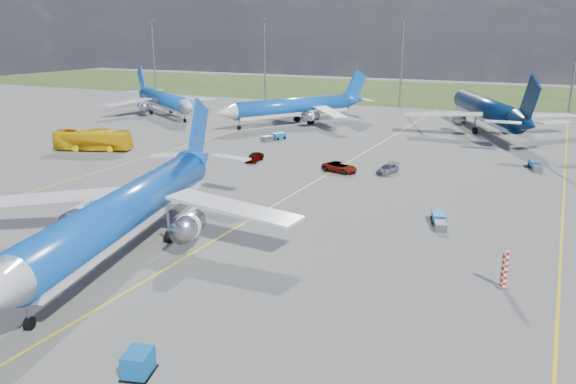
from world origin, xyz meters
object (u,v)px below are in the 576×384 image
at_px(uld_container, 138,363).
at_px(baggage_tug_w, 439,220).
at_px(apron_bus, 93,140).
at_px(baggage_tug_e, 536,166).
at_px(bg_jet_nnw, 294,124).
at_px(bg_jet_n, 485,131).
at_px(warning_post, 505,269).
at_px(service_car_c, 388,169).
at_px(service_car_a, 255,157).
at_px(service_car_b, 340,167).
at_px(main_airliner, 130,250).
at_px(baggage_tug_c, 274,137).
at_px(bg_jet_nw, 165,115).

relative_size(uld_container, baggage_tug_w, 0.39).
distance_m(apron_bus, baggage_tug_e, 70.02).
height_order(bg_jet_nnw, baggage_tug_e, bg_jet_nnw).
height_order(bg_jet_nnw, bg_jet_n, bg_jet_n).
bearing_deg(apron_bus, warning_post, -131.51).
bearing_deg(baggage_tug_w, service_car_c, 103.81).
bearing_deg(service_car_a, bg_jet_nnw, 100.87).
bearing_deg(apron_bus, baggage_tug_w, -122.83).
height_order(uld_container, baggage_tug_w, uld_container).
height_order(bg_jet_n, service_car_c, bg_jet_n).
height_order(service_car_b, service_car_c, service_car_b).
bearing_deg(baggage_tug_w, bg_jet_n, 76.86).
height_order(main_airliner, baggage_tug_w, main_airliner).
xyz_separation_m(bg_jet_nnw, baggage_tug_e, (49.36, -21.78, 0.50)).
xyz_separation_m(bg_jet_nnw, service_car_c, (30.70, -33.51, 0.64)).
bearing_deg(uld_container, main_airliner, 116.33).
height_order(bg_jet_nnw, baggage_tug_w, bg_jet_nnw).
distance_m(warning_post, baggage_tug_c, 64.85).
height_order(uld_container, apron_bus, apron_bus).
bearing_deg(bg_jet_n, uld_container, 61.05).
relative_size(bg_jet_nnw, service_car_a, 9.63).
bearing_deg(warning_post, apron_bus, 159.45).
distance_m(warning_post, apron_bus, 72.14).
relative_size(bg_jet_n, service_car_a, 11.29).
bearing_deg(bg_jet_nw, warning_post, -94.73).
xyz_separation_m(uld_container, baggage_tug_w, (10.40, 34.37, -0.25)).
xyz_separation_m(warning_post, service_car_a, (-39.12, 29.96, -0.78)).
xyz_separation_m(service_car_a, baggage_tug_e, (39.19, 13.52, -0.21)).
bearing_deg(service_car_b, main_airliner, -177.72).
xyz_separation_m(bg_jet_n, baggage_tug_e, (11.01, -30.67, 0.50)).
height_order(service_car_a, baggage_tug_w, service_car_a).
height_order(bg_jet_nnw, service_car_a, bg_jet_nnw).
distance_m(bg_jet_nnw, main_airliner, 74.24).
relative_size(bg_jet_nw, bg_jet_n, 0.83).
height_order(uld_container, baggage_tug_c, uld_container).
distance_m(service_car_a, baggage_tug_c, 17.99).
height_order(baggage_tug_c, baggage_tug_e, baggage_tug_c).
bearing_deg(baggage_tug_e, baggage_tug_w, -115.28).
bearing_deg(bg_jet_n, warning_post, 73.62).
relative_size(service_car_a, baggage_tug_c, 0.78).
relative_size(main_airliner, service_car_c, 9.89).
bearing_deg(service_car_a, main_airliner, -83.57).
xyz_separation_m(warning_post, baggage_tug_w, (-7.53, 12.71, -1.02)).
distance_m(bg_jet_n, service_car_a, 52.41).
xyz_separation_m(warning_post, apron_bus, (-67.55, 25.32, 0.28)).
bearing_deg(warning_post, service_car_b, 130.28).
bearing_deg(bg_jet_nw, baggage_tug_c, -80.86).
bearing_deg(service_car_a, apron_bus, -175.93).
height_order(warning_post, baggage_tug_w, warning_post).
xyz_separation_m(bg_jet_nw, baggage_tug_c, (38.29, -16.92, 0.55)).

